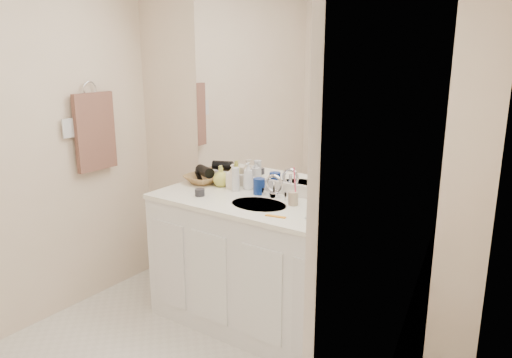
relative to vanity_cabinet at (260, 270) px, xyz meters
name	(u,v)px	position (x,y,z in m)	size (l,w,h in m)	color
wall_back	(284,146)	(0.00, 0.28, 0.77)	(2.60, 0.02, 2.40)	beige
wall_right	(423,262)	(1.30, -1.02, 0.77)	(0.02, 2.60, 2.40)	beige
vanity_cabinet	(260,270)	(0.00, 0.00, 0.00)	(1.50, 0.55, 0.85)	white
countertop	(261,206)	(0.00, 0.00, 0.44)	(1.52, 0.57, 0.03)	white
backsplash	(282,188)	(0.00, 0.26, 0.50)	(1.52, 0.03, 0.08)	white
sink_basin	(259,206)	(0.00, -0.02, 0.44)	(0.37, 0.37, 0.02)	beige
faucet	(274,189)	(0.00, 0.16, 0.51)	(0.02, 0.02, 0.11)	silver
mirror	(284,91)	(0.00, 0.27, 1.14)	(1.48, 0.01, 1.20)	white
blue_mug	(259,186)	(-0.12, 0.16, 0.51)	(0.08, 0.08, 0.11)	navy
tan_cup	(293,198)	(0.18, 0.09, 0.50)	(0.06, 0.06, 0.09)	tan
toothbrush	(295,182)	(0.19, 0.09, 0.60)	(0.01, 0.01, 0.19)	#F44065
mouthwash_bottle	(315,199)	(0.36, 0.05, 0.53)	(0.07, 0.07, 0.16)	#0A7781
soap_dish	(314,219)	(0.42, -0.07, 0.46)	(0.09, 0.07, 0.01)	white
green_soap	(315,215)	(0.42, -0.07, 0.48)	(0.07, 0.05, 0.03)	#64C730
orange_comb	(276,216)	(0.22, -0.16, 0.46)	(0.12, 0.03, 0.01)	orange
dark_jar	(200,192)	(-0.42, -0.09, 0.48)	(0.07, 0.07, 0.05)	#28272C
extra_white_bottle	(236,180)	(-0.29, 0.13, 0.54)	(0.05, 0.05, 0.16)	white
soap_bottle_white	(248,176)	(-0.25, 0.22, 0.55)	(0.07, 0.07, 0.19)	white
soap_bottle_cream	(233,176)	(-0.35, 0.18, 0.54)	(0.08, 0.08, 0.17)	#FFEBCF
soap_bottle_yellow	(221,176)	(-0.45, 0.17, 0.53)	(0.12, 0.12, 0.15)	#D5D553
wicker_basket	(203,179)	(-0.61, 0.16, 0.49)	(0.25, 0.25, 0.06)	olive
hair_dryer	(205,171)	(-0.59, 0.16, 0.54)	(0.08, 0.08, 0.15)	black
towel_ring	(90,89)	(-1.27, -0.25, 1.12)	(0.11, 0.11, 0.01)	silver
hand_towel	(95,132)	(-1.25, -0.25, 0.82)	(0.04, 0.32, 0.55)	brown
switch_plate	(68,128)	(-1.27, -0.45, 0.88)	(0.01, 0.09, 0.13)	silver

